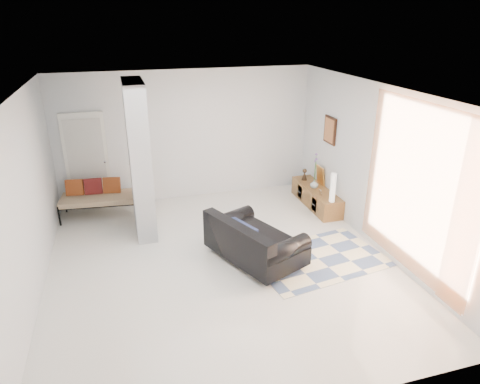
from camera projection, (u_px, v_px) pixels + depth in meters
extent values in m
plane|color=silver|center=(221.00, 263.00, 7.09)|extent=(6.00, 6.00, 0.00)
plane|color=white|center=(218.00, 92.00, 6.02)|extent=(6.00, 6.00, 0.00)
plane|color=silver|center=(187.00, 136.00, 9.22)|extent=(6.00, 0.00, 6.00)
plane|color=silver|center=(297.00, 301.00, 3.89)|extent=(6.00, 0.00, 6.00)
plane|color=silver|center=(25.00, 205.00, 5.85)|extent=(0.00, 6.00, 6.00)
plane|color=silver|center=(377.00, 168.00, 7.26)|extent=(0.00, 6.00, 6.00)
cube|color=#A6AAAD|center=(139.00, 160.00, 7.69)|extent=(0.35, 1.20, 2.80)
cube|color=white|center=(87.00, 162.00, 8.79)|extent=(0.85, 0.06, 2.04)
plane|color=#F88941|center=(417.00, 191.00, 6.20)|extent=(0.00, 2.55, 2.55)
cube|color=#34190E|center=(330.00, 130.00, 8.67)|extent=(0.04, 0.45, 0.55)
cube|color=brown|center=(316.00, 197.00, 9.17)|extent=(0.45, 1.65, 0.40)
cube|color=#34190E|center=(314.00, 205.00, 8.79)|extent=(0.02, 0.22, 0.28)
cube|color=#34190E|center=(300.00, 192.00, 9.44)|extent=(0.02, 0.22, 0.28)
cube|color=#F0A446|center=(320.00, 175.00, 9.27)|extent=(0.09, 0.32, 0.40)
cube|color=silver|center=(320.00, 193.00, 8.72)|extent=(0.04, 0.10, 0.12)
cylinder|color=silver|center=(266.00, 283.00, 6.48)|extent=(0.05, 0.05, 0.10)
cylinder|color=silver|center=(213.00, 248.00, 7.46)|extent=(0.05, 0.05, 0.10)
cylinder|color=silver|center=(301.00, 266.00, 6.93)|extent=(0.05, 0.05, 0.10)
cylinder|color=silver|center=(246.00, 235.00, 7.91)|extent=(0.05, 0.05, 0.10)
cube|color=black|center=(255.00, 246.00, 7.12)|extent=(1.52, 1.86, 0.30)
cube|color=black|center=(237.00, 235.00, 6.76)|extent=(0.82, 1.56, 0.36)
cylinder|color=black|center=(285.00, 250.00, 6.54)|extent=(0.95, 0.62, 0.28)
cylinder|color=black|center=(230.00, 220.00, 7.52)|extent=(0.95, 0.62, 0.28)
cube|color=black|center=(243.00, 232.00, 6.83)|extent=(0.36, 0.60, 0.31)
cylinder|color=black|center=(59.00, 216.00, 8.29)|extent=(0.04, 0.04, 0.40)
cylinder|color=black|center=(140.00, 210.00, 8.54)|extent=(0.04, 0.04, 0.40)
cylinder|color=black|center=(65.00, 203.00, 8.86)|extent=(0.04, 0.04, 0.40)
cylinder|color=black|center=(141.00, 198.00, 9.11)|extent=(0.04, 0.04, 0.40)
cube|color=#C2B28E|center=(101.00, 199.00, 8.63)|extent=(1.61, 0.80, 0.12)
cube|color=brown|center=(75.00, 187.00, 8.60)|extent=(0.36, 0.20, 0.33)
cube|color=maroon|center=(93.00, 186.00, 8.66)|extent=(0.36, 0.20, 0.33)
cube|color=brown|center=(112.00, 185.00, 8.72)|extent=(0.36, 0.20, 0.33)
cube|color=beige|center=(318.00, 259.00, 7.21)|extent=(2.38, 1.77, 0.01)
cylinder|color=silver|center=(333.00, 188.00, 8.34)|extent=(0.11, 0.11, 0.58)
imported|color=#B8C3BF|center=(314.00, 184.00, 9.08)|extent=(0.19, 0.19, 0.18)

